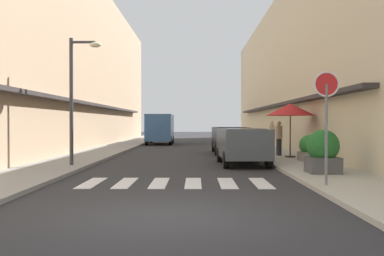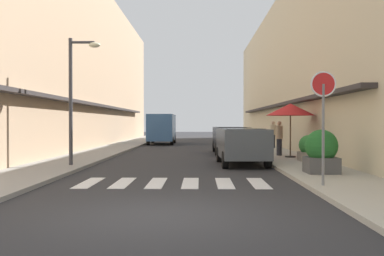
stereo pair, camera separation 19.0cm
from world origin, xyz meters
name	(u,v)px [view 2 (the right image)]	position (x,y,z in m)	size (l,w,h in m)	color
ground_plane	(188,150)	(0.00, 19.46, 0.00)	(107.05, 107.05, 0.00)	#2B2B2D
sidewalk_left	(114,149)	(-4.72, 19.46, 0.06)	(2.49, 68.12, 0.12)	gray
sidewalk_right	(263,149)	(4.72, 19.46, 0.06)	(2.49, 68.12, 0.12)	#ADA899
building_row_left	(62,64)	(-8.46, 20.90, 5.64)	(5.50, 45.79, 11.29)	tan
building_row_right	(316,72)	(8.46, 20.90, 5.07)	(5.50, 45.79, 10.15)	beige
crosswalk	(174,183)	(0.00, 4.19, 0.01)	(5.20, 2.20, 0.01)	silver
parked_car_near	(242,142)	(2.42, 9.43, 0.92)	(1.93, 4.04, 1.47)	#4C5156
parked_car_mid	(230,137)	(2.42, 15.94, 0.92)	(1.87, 4.38, 1.47)	black
delivery_van	(162,126)	(-2.27, 26.47, 1.41)	(2.04, 5.42, 2.37)	#33598C
round_street_sign	(323,98)	(3.84, 3.02, 2.32)	(0.65, 0.07, 2.87)	slate
street_lamp	(76,86)	(-3.89, 8.19, 3.05)	(1.19, 0.28, 4.73)	#38383D
cafe_umbrella	(290,110)	(4.87, 11.91, 2.29)	(2.23, 2.23, 2.46)	#262626
planter_corner	(321,152)	(4.54, 5.69, 0.79)	(1.02, 1.02, 1.36)	#4C4C4C
planter_midblock	(309,148)	(5.25, 10.03, 0.64)	(0.83, 0.83, 1.07)	gray
pedestrian_walking_near	(279,137)	(4.57, 13.03, 0.99)	(0.34, 0.34, 1.65)	#282B33
pedestrian_walking_far	(273,134)	(5.37, 19.44, 1.01)	(0.34, 0.34, 1.69)	#282B33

